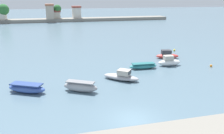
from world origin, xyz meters
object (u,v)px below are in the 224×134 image
moored_boat_1 (81,87)px  moored_boat_4 (169,62)px  moored_boat_5 (167,55)px  moored_boat_3 (143,66)px  moored_boat_0 (27,88)px  mooring_buoy_0 (211,66)px  mooring_buoy_1 (174,50)px  moored_boat_2 (122,76)px

moored_boat_1 → moored_boat_4: 16.30m
moored_boat_4 → moored_boat_5: bearing=70.2°
moored_boat_3 → moored_boat_4: (4.50, 0.40, 0.24)m
moored_boat_1 → moored_boat_4: bearing=55.1°
moored_boat_0 → moored_boat_5: (22.46, 10.02, 0.05)m
moored_boat_1 → moored_boat_4: moored_boat_4 is taller
mooring_buoy_0 → moored_boat_5: bearing=121.9°
moored_boat_5 → mooring_buoy_1: bearing=62.9°
moored_boat_0 → mooring_buoy_0: moored_boat_0 is taller
moored_boat_4 → moored_boat_5: moored_boat_4 is taller
moored_boat_4 → mooring_buoy_1: 10.83m
mooring_buoy_0 → moored_boat_1: bearing=-167.1°
mooring_buoy_0 → moored_boat_2: bearing=-171.6°
moored_boat_1 → moored_boat_0: bearing=-162.3°
moored_boat_2 → moored_boat_3: 6.12m
mooring_buoy_0 → moored_boat_4: bearing=159.3°
moored_boat_0 → moored_boat_2: (11.52, 1.28, 0.00)m
moored_boat_2 → mooring_buoy_1: size_ratio=11.87×
moored_boat_0 → mooring_buoy_0: (26.53, 3.49, -0.32)m
moored_boat_4 → mooring_buoy_0: (5.92, -2.24, -0.45)m
moored_boat_0 → mooring_buoy_0: bearing=35.1°
mooring_buoy_0 → mooring_buoy_1: (-0.03, 11.32, 0.01)m
mooring_buoy_1 → mooring_buoy_0: bearing=-89.9°
moored_boat_3 → moored_boat_5: moored_boat_5 is taller
moored_boat_0 → moored_boat_3: 16.97m
moored_boat_0 → mooring_buoy_1: (26.51, 14.80, -0.30)m
moored_boat_1 → moored_boat_2: moored_boat_2 is taller
moored_boat_4 → moored_boat_5: (1.84, 4.30, -0.08)m
mooring_buoy_0 → mooring_buoy_1: mooring_buoy_1 is taller
moored_boat_2 → moored_boat_3: moored_boat_2 is taller
moored_boat_3 → moored_boat_0: bearing=-158.9°
moored_boat_1 → moored_boat_5: (16.57, 11.28, -0.02)m
moored_boat_3 → mooring_buoy_0: 10.58m
moored_boat_3 → mooring_buoy_0: size_ratio=11.51×
moored_boat_5 → mooring_buoy_0: bearing=-44.9°
moored_boat_3 → moored_boat_5: (6.34, 4.70, 0.16)m
mooring_buoy_1 → moored_boat_1: bearing=-142.1°
moored_boat_2 → moored_boat_4: (9.09, 4.44, 0.14)m
moored_boat_3 → mooring_buoy_0: bearing=-7.2°
moored_boat_5 → mooring_buoy_1: size_ratio=10.32×
moored_boat_2 → moored_boat_3: size_ratio=1.10×
moored_boat_0 → mooring_buoy_1: bearing=56.8°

